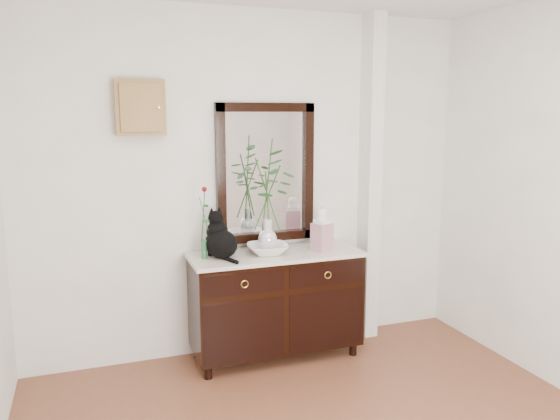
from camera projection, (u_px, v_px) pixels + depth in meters
name	position (u px, v px, depth m)	size (l,w,h in m)	color
wall_back	(253.00, 185.00, 4.32)	(3.60, 0.04, 2.70)	white
pilaster	(370.00, 181.00, 4.58)	(0.12, 0.20, 2.70)	white
sideboard	(276.00, 299.00, 4.27)	(1.33, 0.52, 0.82)	black
wall_mirror	(266.00, 173.00, 4.32)	(0.80, 0.06, 1.10)	black
key_cabinet	(140.00, 107.00, 3.89)	(0.35, 0.10, 0.40)	brown
cat	(221.00, 234.00, 4.03)	(0.25, 0.31, 0.35)	black
lotus_bowl	(268.00, 249.00, 4.16)	(0.31, 0.31, 0.08)	white
vase_branches	(267.00, 195.00, 4.08)	(0.41, 0.41, 0.87)	silver
bud_vase_rose	(203.00, 222.00, 3.98)	(0.07, 0.07, 0.55)	#285F34
ginger_jar	(322.00, 229.00, 4.23)	(0.13, 0.13, 0.35)	silver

